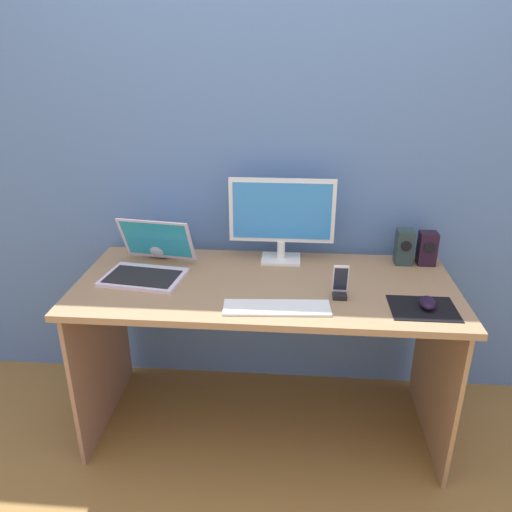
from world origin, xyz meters
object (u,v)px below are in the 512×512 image
Objects in this scene: speaker_near_monitor at (404,247)px; laptop at (148,264)px; mouse at (428,303)px; phone_in_dock at (340,286)px; keyboard_external at (277,308)px; speaker_right at (427,248)px; monitor at (282,216)px; fishbowl at (162,240)px.

speaker_near_monitor is 1.15m from laptop.
speaker_near_monitor is at bearing 100.35° from mouse.
keyboard_external is at bearing -154.60° from phone_in_dock.
keyboard_external is (0.57, -0.27, -0.04)m from laptop.
speaker_right is 1.10× the size of phone_in_dock.
speaker_right is 0.55m from phone_in_dock.
laptop is (-1.23, -0.21, -0.03)m from speaker_right.
monitor reaches higher than speaker_near_monitor.
mouse is at bearing -20.46° from fishbowl.
speaker_right is 0.82m from keyboard_external.
fishbowl is 0.89m from phone_in_dock.
monitor reaches higher than speaker_right.
mouse is 0.33m from phone_in_dock.
speaker_right is 1.22m from fishbowl.
phone_in_dock is (-0.42, -0.36, -0.03)m from speaker_right.
laptop is at bearing -170.45° from speaker_right.
mouse is (0.01, -0.42, -0.06)m from speaker_near_monitor.
fishbowl is 1.21× the size of phone_in_dock.
laptop is at bearing 169.24° from phone_in_dock.
speaker_right is at bearing 9.55° from laptop.
speaker_right is 1.25m from laptop.
speaker_near_monitor is 0.39× the size of keyboard_external.
speaker_right is at bearing 86.58° from mouse.
mouse is 0.72× the size of phone_in_dock.
monitor is 2.97× the size of speaker_near_monitor.
fishbowl is at bearing 135.96° from keyboard_external.
speaker_near_monitor reaches higher than mouse.
speaker_near_monitor is at bearing -0.01° from fishbowl.
phone_in_dock is (0.24, 0.12, 0.04)m from keyboard_external.
monitor is at bearing -179.17° from speaker_right.
keyboard_external is at bearing -144.08° from speaker_right.
speaker_right reaches higher than keyboard_external.
keyboard_external is 0.27m from phone_in_dock.
phone_in_dock is at bearing -24.21° from fishbowl.
laptop is (-1.13, -0.21, -0.03)m from speaker_near_monitor.
keyboard_external is 2.92× the size of phone_in_dock.
mouse is (1.14, -0.42, -0.06)m from fishbowl.
monitor is at bearing 19.09° from laptop.
monitor is 0.68m from speaker_right.
laptop reaches higher than keyboard_external.
speaker_right is 0.95× the size of speaker_near_monitor.
mouse is at bearing -10.66° from laptop.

